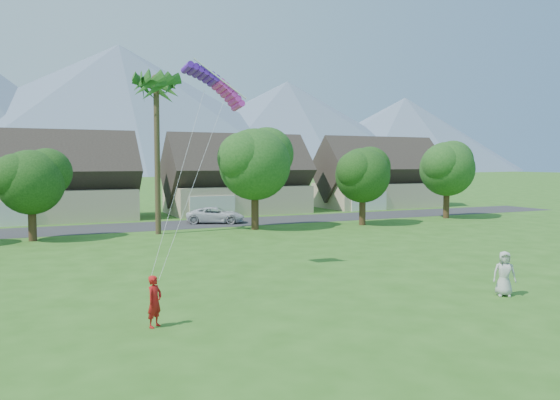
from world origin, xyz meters
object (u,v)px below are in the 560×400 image
parafoil_kite (216,83)px  kite_flyer (155,301)px  parked_car (216,215)px  watcher (504,274)px

parafoil_kite → kite_flyer: bearing=-119.8°
kite_flyer → parked_car: 31.95m
watcher → parked_car: 31.58m
kite_flyer → parafoil_kite: (4.85, 7.90, 8.73)m
kite_flyer → parafoil_kite: parafoil_kite is taller
kite_flyer → parked_car: (11.86, 29.67, -0.16)m
watcher → parafoil_kite: 16.11m
watcher → parked_car: bearing=128.2°
kite_flyer → watcher: (14.34, -1.82, 0.06)m
parked_car → kite_flyer: bearing=-177.2°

